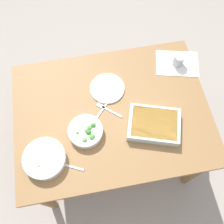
# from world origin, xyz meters

# --- Properties ---
(ground_plane) EXTENTS (6.00, 6.00, 0.00)m
(ground_plane) POSITION_xyz_m (0.00, 0.00, 0.00)
(ground_plane) COLOR #9E9389
(dining_table) EXTENTS (1.20, 0.90, 0.74)m
(dining_table) POSITION_xyz_m (0.00, 0.00, 0.65)
(dining_table) COLOR olive
(dining_table) RESTS_ON ground_plane
(placemat) EXTENTS (0.32, 0.26, 0.00)m
(placemat) POSITION_xyz_m (-0.49, -0.27, 0.74)
(placemat) COLOR silver
(placemat) RESTS_ON dining_table
(stew_bowl) EXTENTS (0.24, 0.24, 0.06)m
(stew_bowl) POSITION_xyz_m (0.42, 0.22, 0.77)
(stew_bowl) COLOR white
(stew_bowl) RESTS_ON dining_table
(broccoli_bowl) EXTENTS (0.21, 0.21, 0.06)m
(broccoli_bowl) POSITION_xyz_m (0.17, 0.11, 0.77)
(broccoli_bowl) COLOR white
(broccoli_bowl) RESTS_ON dining_table
(baking_dish) EXTENTS (0.35, 0.30, 0.06)m
(baking_dish) POSITION_xyz_m (-0.22, 0.14, 0.77)
(baking_dish) COLOR silver
(baking_dish) RESTS_ON dining_table
(drink_cup) EXTENTS (0.07, 0.07, 0.08)m
(drink_cup) POSITION_xyz_m (-0.49, -0.27, 0.78)
(drink_cup) COLOR #B2BCC6
(drink_cup) RESTS_ON dining_table
(side_plate) EXTENTS (0.22, 0.22, 0.01)m
(side_plate) POSITION_xyz_m (-0.00, -0.17, 0.75)
(side_plate) COLOR silver
(side_plate) RESTS_ON dining_table
(spoon_by_stew) EXTENTS (0.17, 0.09, 0.01)m
(spoon_by_stew) POSITION_xyz_m (0.32, 0.27, 0.74)
(spoon_by_stew) COLOR silver
(spoon_by_stew) RESTS_ON dining_table
(spoon_by_broccoli) EXTENTS (0.13, 0.14, 0.01)m
(spoon_by_broccoli) POSITION_xyz_m (0.10, 0.02, 0.74)
(spoon_by_broccoli) COLOR silver
(spoon_by_broccoli) RESTS_ON dining_table
(spoon_spare) EXTENTS (0.14, 0.13, 0.01)m
(spoon_spare) POSITION_xyz_m (-0.53, -0.24, 0.74)
(spoon_spare) COLOR silver
(spoon_spare) RESTS_ON dining_table
(fork_on_table) EXTENTS (0.15, 0.13, 0.01)m
(fork_on_table) POSITION_xyz_m (0.02, -0.02, 0.74)
(fork_on_table) COLOR silver
(fork_on_table) RESTS_ON dining_table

